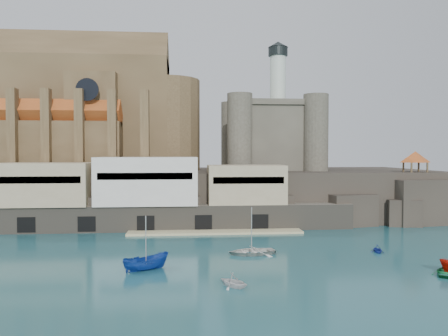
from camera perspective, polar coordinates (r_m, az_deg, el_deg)
name	(u,v)px	position (r m, az deg, el deg)	size (l,w,h in m)	color
ground	(209,258)	(58.18, -1.99, -11.72)	(300.00, 300.00, 0.00)	#184951
promontory	(199,193)	(96.27, -3.25, -3.29)	(100.00, 36.00, 10.00)	black
quay	(146,196)	(80.26, -10.10, -3.56)	(70.00, 12.00, 13.05)	#655D50
church	(90,115)	(100.96, -17.11, 6.65)	(47.00, 25.93, 30.51)	brown
castle_keep	(271,133)	(99.43, 6.16, 4.59)	(21.20, 21.20, 29.30)	#484439
rock_outcrop	(415,202)	(94.17, 23.68, -4.13)	(14.50, 10.50, 8.70)	black
pavilion	(415,158)	(93.81, 23.71, 1.18)	(6.40, 6.40, 5.40)	brown
boat_1	(234,287)	(46.50, 1.27, -15.26)	(2.95, 1.80, 3.41)	silver
boat_2	(146,270)	(53.54, -10.15, -12.96)	(2.14, 2.19, 5.68)	navy
boat_6	(252,254)	(60.63, 3.62, -11.16)	(4.65, 1.35, 6.51)	silver
boat_7	(377,252)	(65.24, 19.40, -10.32)	(2.30, 1.41, 2.67)	navy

